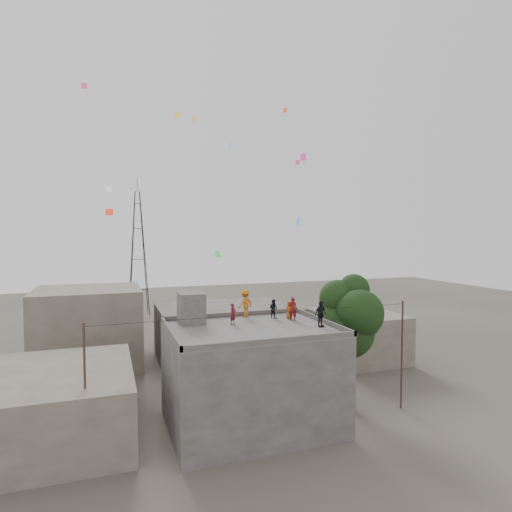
% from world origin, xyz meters
% --- Properties ---
extents(ground, '(140.00, 140.00, 0.00)m').
position_xyz_m(ground, '(0.00, 0.00, 0.00)').
color(ground, '#403B34').
rests_on(ground, ground).
extents(main_building, '(10.00, 8.00, 6.10)m').
position_xyz_m(main_building, '(0.00, 0.00, 3.05)').
color(main_building, '#444240').
rests_on(main_building, ground).
extents(parapet, '(10.00, 8.00, 0.30)m').
position_xyz_m(parapet, '(0.00, 0.00, 6.25)').
color(parapet, '#444240').
rests_on(parapet, main_building).
extents(stair_head_box, '(1.60, 1.80, 2.00)m').
position_xyz_m(stair_head_box, '(-3.20, 2.60, 7.10)').
color(stair_head_box, '#444240').
rests_on(stair_head_box, main_building).
extents(neighbor_west, '(8.00, 10.00, 4.00)m').
position_xyz_m(neighbor_west, '(-11.00, 2.00, 2.00)').
color(neighbor_west, '#5D5549').
rests_on(neighbor_west, ground).
extents(neighbor_north, '(12.00, 9.00, 5.00)m').
position_xyz_m(neighbor_north, '(2.00, 14.00, 2.50)').
color(neighbor_north, '#444240').
rests_on(neighbor_north, ground).
extents(neighbor_northwest, '(9.00, 8.00, 7.00)m').
position_xyz_m(neighbor_northwest, '(-10.00, 16.00, 3.50)').
color(neighbor_northwest, '#5D5549').
rests_on(neighbor_northwest, ground).
extents(neighbor_east, '(7.00, 8.00, 4.40)m').
position_xyz_m(neighbor_east, '(14.00, 10.00, 2.20)').
color(neighbor_east, '#5D5549').
rests_on(neighbor_east, ground).
extents(tree, '(4.90, 4.60, 9.10)m').
position_xyz_m(tree, '(7.37, 0.60, 6.10)').
color(tree, black).
rests_on(tree, ground).
extents(utility_line, '(20.12, 0.62, 7.40)m').
position_xyz_m(utility_line, '(0.50, -1.25, 3.83)').
color(utility_line, black).
rests_on(utility_line, ground).
extents(transmission_tower, '(2.97, 2.97, 20.01)m').
position_xyz_m(transmission_tower, '(-4.00, 40.00, 9.07)').
color(transmission_tower, black).
rests_on(transmission_tower, ground).
extents(person_red_adult, '(0.68, 0.63, 1.57)m').
position_xyz_m(person_red_adult, '(3.39, 1.26, 6.88)').
color(person_red_adult, maroon).
rests_on(person_red_adult, main_building).
extents(person_orange_child, '(0.69, 0.64, 1.19)m').
position_xyz_m(person_orange_child, '(3.44, 1.93, 6.70)').
color(person_orange_child, '#B35714').
rests_on(person_orange_child, main_building).
extents(person_dark_child, '(0.76, 0.80, 1.30)m').
position_xyz_m(person_dark_child, '(2.46, 2.44, 6.75)').
color(person_dark_child, black).
rests_on(person_dark_child, main_building).
extents(person_dark_adult, '(1.04, 0.72, 1.65)m').
position_xyz_m(person_dark_adult, '(4.22, -1.14, 6.92)').
color(person_dark_adult, black).
rests_on(person_dark_adult, main_building).
extents(person_orange_adult, '(1.43, 1.18, 1.93)m').
position_xyz_m(person_orange_adult, '(0.73, 3.40, 7.07)').
color(person_orange_adult, '#C66B16').
rests_on(person_orange_adult, main_building).
extents(person_red_child, '(0.59, 0.56, 1.36)m').
position_xyz_m(person_red_child, '(-0.74, 1.40, 6.78)').
color(person_red_child, maroon).
rests_on(person_red_child, main_building).
extents(kites, '(18.51, 12.77, 12.94)m').
position_xyz_m(kites, '(-0.19, 7.04, 16.88)').
color(kites, '#E83E18').
rests_on(kites, ground).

